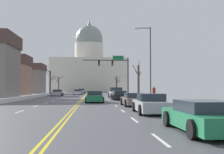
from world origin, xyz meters
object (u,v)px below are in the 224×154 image
object	(u,v)px
sedan_oncoming_00	(57,93)
sedan_oncoming_01	(78,92)
sedan_oncoming_02	(81,91)
street_lamp_right	(149,57)
sedan_near_05	(203,117)
sedan_near_02	(95,97)
pickup_truck_near_00	(116,93)
bicycle_parked	(157,98)
signal_gantry	(116,67)
sedan_near_04	(151,104)
sedan_near_03	(134,100)
sedan_near_01	(120,95)
pedestrian_00	(154,93)

from	to	relation	value
sedan_oncoming_00	sedan_oncoming_01	bearing A→B (deg)	66.82
sedan_oncoming_02	street_lamp_right	bearing A→B (deg)	-77.48
street_lamp_right	sedan_near_05	xyz separation A→B (m)	(-2.55, -21.57, -4.60)
sedan_near_02	sedan_oncoming_00	world-z (taller)	sedan_near_02
pickup_truck_near_00	bicycle_parked	size ratio (longest dim) A/B	3.28
sedan_oncoming_01	sedan_oncoming_02	xyz separation A→B (m)	(0.32, 12.55, 0.05)
signal_gantry	sedan_oncoming_00	world-z (taller)	signal_gantry
sedan_near_04	sedan_oncoming_02	xyz separation A→B (m)	(-6.64, 57.36, 0.04)
pickup_truck_near_00	signal_gantry	bearing A→B (deg)	87.20
pickup_truck_near_00	sedan_near_02	distance (m)	13.83
sedan_near_05	sedan_near_03	bearing A→B (deg)	91.39
bicycle_parked	sedan_oncoming_00	bearing A→B (deg)	118.66
bicycle_parked	pickup_truck_near_00	bearing A→B (deg)	101.57
sedan_near_01	sedan_near_05	world-z (taller)	sedan_near_01
signal_gantry	sedan_oncoming_00	size ratio (longest dim) A/B	1.78
sedan_near_02	sedan_near_05	xyz separation A→B (m)	(3.77, -20.36, -0.03)
sedan_near_01	street_lamp_right	bearing A→B (deg)	-57.93
signal_gantry	sedan_oncoming_01	distance (m)	17.29
street_lamp_right	bicycle_parked	world-z (taller)	street_lamp_right
sedan_oncoming_02	pickup_truck_near_00	bearing A→B (deg)	-77.53
signal_gantry	sedan_near_01	world-z (taller)	signal_gantry
sedan_oncoming_00	pedestrian_00	bearing A→B (deg)	-60.85
sedan_near_03	sedan_oncoming_00	world-z (taller)	sedan_oncoming_00
signal_gantry	sedan_oncoming_02	bearing A→B (deg)	104.26
pedestrian_00	bicycle_parked	bearing A→B (deg)	-77.66
sedan_oncoming_00	sedan_near_02	bearing A→B (deg)	-73.26
sedan_near_01	pedestrian_00	size ratio (longest dim) A/B	2.64
street_lamp_right	sedan_near_01	bearing A→B (deg)	122.07
sedan_near_05	bicycle_parked	xyz separation A→B (m)	(2.89, 18.75, -0.07)
street_lamp_right	pickup_truck_near_00	bearing A→B (deg)	102.65
sedan_oncoming_01	pedestrian_00	size ratio (longest dim) A/B	2.61
sedan_near_03	street_lamp_right	bearing A→B (deg)	68.68
sedan_near_03	signal_gantry	bearing A→B (deg)	89.16
street_lamp_right	sedan_near_02	xyz separation A→B (m)	(-6.32, -1.22, -4.57)
pickup_truck_near_00	sedan_near_03	xyz separation A→B (m)	(-0.17, -19.54, -0.19)
street_lamp_right	sedan_near_05	size ratio (longest dim) A/B	1.86
sedan_near_05	sedan_oncoming_02	world-z (taller)	sedan_oncoming_02
sedan_near_02	sedan_near_03	size ratio (longest dim) A/B	1.09
sedan_near_03	sedan_oncoming_01	size ratio (longest dim) A/B	0.97
sedan_oncoming_00	bicycle_parked	size ratio (longest dim) A/B	2.51
signal_gantry	pedestrian_00	distance (m)	18.18
sedan_oncoming_00	pedestrian_00	world-z (taller)	pedestrian_00
sedan_near_03	sedan_oncoming_01	distance (m)	38.53
sedan_oncoming_01	street_lamp_right	bearing A→B (deg)	-72.05
sedan_near_01	sedan_near_03	bearing A→B (deg)	-89.76
sedan_near_01	sedan_near_02	world-z (taller)	sedan_near_02
sedan_near_03	sedan_oncoming_00	bearing A→B (deg)	109.47
sedan_oncoming_01	sedan_near_05	bearing A→B (deg)	-81.98
sedan_oncoming_00	bicycle_parked	bearing A→B (deg)	-61.34
sedan_oncoming_02	pedestrian_00	bearing A→B (deg)	-77.83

